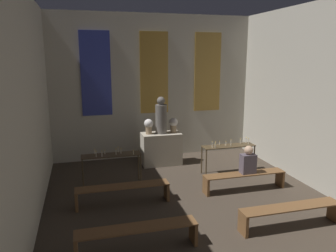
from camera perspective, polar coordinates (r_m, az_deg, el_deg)
The scene contains 13 objects.
wall_back at distance 10.67m, azimuth -2.50°, elevation 6.90°, with size 6.74×0.16×4.58m.
wall_left at distance 5.20m, azimuth -25.74°, elevation -0.18°, with size 0.12×10.85×4.58m.
altar at distance 10.08m, azimuth -1.19°, elevation -3.97°, with size 1.19×0.63×0.98m.
statue at distance 9.85m, azimuth -1.21°, elevation 1.59°, with size 0.34×0.34×1.11m.
flower_vase_left at distance 9.81m, azimuth -3.40°, elevation 0.10°, with size 0.27×0.27×0.46m.
flower_vase_right at distance 9.99m, azimuth 0.94°, elevation 0.34°, with size 0.27×0.27×0.46m.
candle_rack_left at distance 8.55m, azimuth -9.84°, elevation -5.60°, with size 1.51×0.40×0.98m.
candle_rack_right at distance 9.40m, azimuth 10.46°, elevation -3.99°, with size 1.51×0.40×1.00m.
pew_third_left at distance 5.90m, azimuth -5.38°, elevation -18.09°, with size 2.09×0.36×0.44m.
pew_third_right at distance 6.98m, azimuth 20.61°, elevation -13.79°, with size 2.09×0.36×0.44m.
pew_back_left at distance 7.56m, azimuth -7.86°, elevation -11.04°, with size 2.09×0.36×0.44m.
pew_back_right at distance 8.44m, azimuth 13.16°, elevation -8.74°, with size 2.09×0.36×0.44m.
person_seated at distance 8.33m, azimuth 13.77°, elevation -5.95°, with size 0.36×0.24×0.70m.
Camera 1 is at (-2.32, 0.30, 3.30)m, focal length 35.00 mm.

